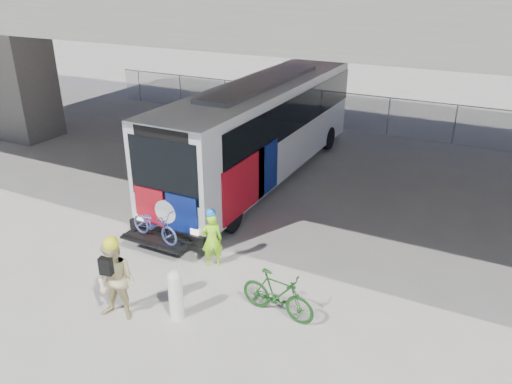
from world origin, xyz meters
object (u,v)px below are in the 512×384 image
Objects in this scene: bike_parked at (278,295)px; cyclist_tan at (116,281)px; bus at (263,123)px; bollard at (176,293)px; cyclist_hivis at (212,238)px.

cyclist_tan is at bearing 124.13° from bike_parked.
bus is 8.98m from bollard.
bollard is 1.35m from cyclist_tan.
cyclist_hivis is 2.96m from cyclist_tan.
cyclist_hivis is at bearing 70.53° from bike_parked.
bollard reaches higher than bike_parked.
bus is 7.71× the size of cyclist_hivis.
bollard is 2.32m from cyclist_hivis.
bus is 10.45× the size of bollard.
bollard is 0.59× the size of cyclist_tan.
cyclist_hivis is at bearing 65.04° from cyclist_tan.
bus is 6.99× the size of bike_parked.
bollard is 0.67× the size of bike_parked.
bus is at bearing 84.94° from cyclist_tan.
bike_parked is (4.13, -7.48, -1.55)m from bus.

